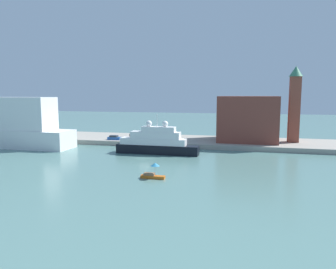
% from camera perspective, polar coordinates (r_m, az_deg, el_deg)
% --- Properties ---
extents(ground, '(400.00, 400.00, 0.00)m').
position_cam_1_polar(ground, '(80.30, -4.26, -4.23)').
color(ground, slate).
extents(quay_dock, '(110.00, 20.99, 1.44)m').
position_cam_1_polar(quay_dock, '(105.27, 0.29, -1.09)').
color(quay_dock, gray).
rests_on(quay_dock, ground).
extents(large_yacht, '(22.45, 3.58, 10.78)m').
position_cam_1_polar(large_yacht, '(85.23, -2.18, -1.49)').
color(large_yacht, black).
rests_on(large_yacht, ground).
extents(small_motorboat, '(4.66, 1.73, 3.05)m').
position_cam_1_polar(small_motorboat, '(60.72, -2.72, -6.89)').
color(small_motorboat, '#C66019').
rests_on(small_motorboat, ground).
extents(harbor_building, '(17.87, 15.86, 13.96)m').
position_cam_1_polar(harbor_building, '(102.31, 14.12, 2.79)').
color(harbor_building, brown).
rests_on(harbor_building, quay_dock).
extents(bell_tower, '(4.03, 4.03, 22.95)m').
position_cam_1_polar(bell_tower, '(103.39, 21.83, 5.51)').
color(bell_tower, brown).
rests_on(bell_tower, quay_dock).
extents(parked_car, '(4.22, 1.90, 1.41)m').
position_cam_1_polar(parked_car, '(103.57, -9.65, -0.58)').
color(parked_car, '#1E4C99').
rests_on(parked_car, quay_dock).
extents(person_figure, '(0.36, 0.36, 1.62)m').
position_cam_1_polar(person_figure, '(106.09, -6.89, -0.28)').
color(person_figure, '#4C4C4C').
rests_on(person_figure, quay_dock).
extents(mooring_bollard, '(0.51, 0.51, 0.85)m').
position_cam_1_polar(mooring_bollard, '(97.28, -3.13, -1.10)').
color(mooring_bollard, black).
rests_on(mooring_bollard, quay_dock).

